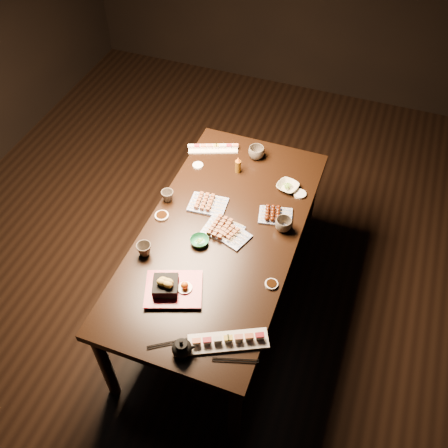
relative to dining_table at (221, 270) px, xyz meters
The scene contains 23 objects.
ground 0.63m from the dining_table, 143.17° to the left, with size 5.00×5.00×0.00m, color black.
dining_table is the anchor object (origin of this frame).
sushi_platter_near 0.83m from the dining_table, 66.76° to the right, with size 0.40×0.11×0.05m, color white, non-canonical shape.
sushi_platter_far 0.86m from the dining_table, 114.63° to the left, with size 0.34×0.09×0.04m, color white, non-canonical shape.
yakitori_plate_center 0.40m from the dining_table, 58.54° to the left, with size 0.22×0.16×0.06m, color #828EB6, non-canonical shape.
yakitori_plate_right 0.41m from the dining_table, ahead, with size 0.21×0.15×0.05m, color #828EB6, non-canonical shape.
yakitori_plate_left 0.47m from the dining_table, 130.88° to the left, with size 0.23×0.17×0.06m, color #828EB6, non-canonical shape.
tsukune_plate 0.53m from the dining_table, 40.75° to the left, with size 0.20×0.15×0.05m, color #828EB6, non-canonical shape.
edamame_bowl_green 0.42m from the dining_table, 125.88° to the right, with size 0.11×0.11×0.03m, color #2A8154.
edamame_bowl_cream 0.69m from the dining_table, 61.30° to the left, with size 0.13×0.13×0.03m, color beige.
tempura_tray 0.65m from the dining_table, 100.95° to the right, with size 0.30×0.24×0.11m, color black, non-canonical shape.
teacup_near_left 0.62m from the dining_table, 139.10° to the right, with size 0.09×0.09×0.08m, color #4E453B.
teacup_mid_right 0.56m from the dining_table, 24.05° to the left, with size 0.10×0.10×0.08m, color #4E453B.
teacup_far_left 0.59m from the dining_table, 161.70° to the left, with size 0.08×0.08×0.07m, color #4E453B.
teacup_far_right 0.83m from the dining_table, 90.81° to the left, with size 0.11×0.11×0.09m, color #4E453B.
teapot 0.91m from the dining_table, 83.39° to the right, with size 0.12×0.12×0.10m, color black, non-canonical shape.
condiment_bottle 0.70m from the dining_table, 98.55° to the left, with size 0.04×0.04×0.12m, color brown.
sauce_dish_west 0.54m from the dining_table, behind, with size 0.09×0.09×0.01m, color white.
sauce_dish_east 0.70m from the dining_table, 52.33° to the left, with size 0.08×0.08×0.01m, color white.
sauce_dish_se 0.60m from the dining_table, 33.70° to the right, with size 0.07×0.07×0.01m, color white.
sauce_dish_nw 0.72m from the dining_table, 125.35° to the left, with size 0.07×0.07×0.01m, color white.
chopsticks_near 0.86m from the dining_table, 89.10° to the right, with size 0.22×0.02×0.01m, color black, non-canonical shape.
chopsticks_se 0.91m from the dining_table, 64.70° to the right, with size 0.23×0.02×0.01m, color black, non-canonical shape.
Camera 1 is at (1.09, -2.11, 3.00)m, focal length 40.00 mm.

